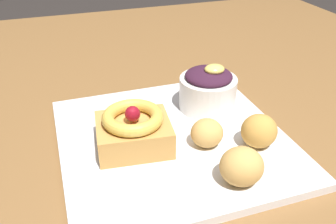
% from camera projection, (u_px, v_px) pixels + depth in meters
% --- Properties ---
extents(dining_table, '(1.22, 1.10, 0.73)m').
position_uv_depth(dining_table, '(172.00, 134.00, 0.68)').
color(dining_table, brown).
rests_on(dining_table, ground_plane).
extents(front_plate, '(0.30, 0.30, 0.01)m').
position_uv_depth(front_plate, '(173.00, 140.00, 0.50)').
color(front_plate, white).
rests_on(front_plate, dining_table).
extents(cake_slice, '(0.10, 0.09, 0.06)m').
position_uv_depth(cake_slice, '(133.00, 130.00, 0.47)').
color(cake_slice, '#C68E47').
rests_on(cake_slice, front_plate).
extents(berry_ramekin, '(0.09, 0.09, 0.07)m').
position_uv_depth(berry_ramekin, '(208.00, 89.00, 0.55)').
color(berry_ramekin, white).
rests_on(berry_ramekin, front_plate).
extents(fritter_front, '(0.05, 0.05, 0.05)m').
position_uv_depth(fritter_front, '(242.00, 166.00, 0.41)').
color(fritter_front, tan).
rests_on(fritter_front, front_plate).
extents(fritter_middle, '(0.05, 0.05, 0.05)m').
position_uv_depth(fritter_middle, '(259.00, 131.00, 0.47)').
color(fritter_middle, gold).
rests_on(fritter_middle, front_plate).
extents(fritter_back, '(0.04, 0.04, 0.04)m').
position_uv_depth(fritter_back, '(207.00, 133.00, 0.48)').
color(fritter_back, tan).
rests_on(fritter_back, front_plate).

